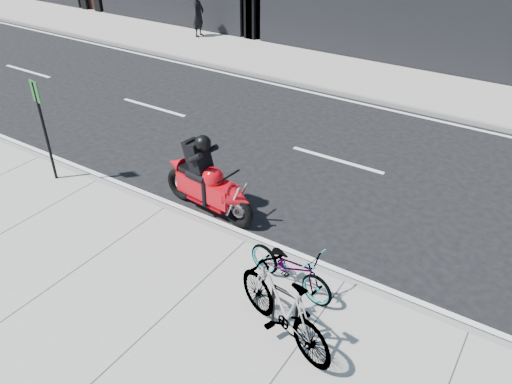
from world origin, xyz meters
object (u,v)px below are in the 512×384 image
Objects in this scene: motorcycle at (211,184)px; sign_post at (43,123)px; pedestrian at (198,15)px; bicycle_front at (290,266)px; bicycle_rear at (283,306)px; bike_rack at (285,307)px.

motorcycle is 3.85m from sign_post.
sign_post reaches higher than pedestrian.
bicycle_front is 0.84× the size of bicycle_rear.
bicycle_front is 1.06m from bicycle_rear.
bike_rack is at bearing -145.71° from bicycle_front.
sign_post is (-6.50, 1.04, 0.89)m from bike_rack.
pedestrian is (-11.13, 12.01, 0.42)m from bike_rack.
sign_post is at bearing 97.77° from bicycle_front.
bike_rack is 16.38m from pedestrian.
bike_rack is 0.47× the size of bicycle_front.
pedestrian reaches higher than bicycle_front.
pedestrian is 0.77× the size of sign_post.
bicycle_front is at bearing 9.54° from sign_post.
sign_post reaches higher than bicycle_rear.
pedestrian reaches higher than motorcycle.
bicycle_rear is 0.88× the size of sign_post.
motorcycle is at bearing -105.48° from bicycle_rear.
bicycle_rear is at bearing -72.02° from bike_rack.
motorcycle is at bearing -151.06° from pedestrian.
pedestrian is (-10.74, 11.16, 0.44)m from bicycle_front.
sign_post is (-6.12, 0.20, 0.91)m from bicycle_front.
sign_post is (-3.65, -0.95, 0.78)m from motorcycle.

